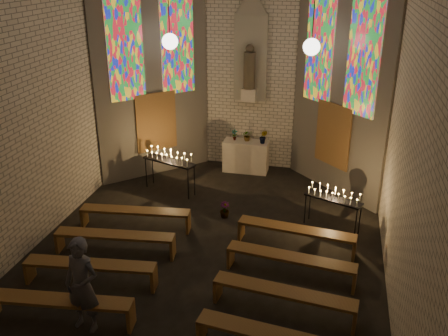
{
  "coord_description": "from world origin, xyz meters",
  "views": [
    {
      "loc": [
        2.66,
        -8.97,
        6.36
      ],
      "look_at": [
        0.29,
        1.17,
        1.9
      ],
      "focal_mm": 40.0,
      "sensor_mm": 36.0,
      "label": 1
    }
  ],
  "objects": [
    {
      "name": "pew_right_0",
      "position": [
        2.01,
        1.23,
        0.43
      ],
      "size": [
        2.77,
        0.7,
        0.53
      ],
      "rotation": [
        0.0,
        0.0,
        -0.12
      ],
      "color": "brown",
      "rests_on": "ground"
    },
    {
      "name": "aisle_flower_pot",
      "position": [
        0.04,
        2.3,
        0.22
      ],
      "size": [
        0.32,
        0.32,
        0.44
      ],
      "primitive_type": "imported",
      "rotation": [
        0.0,
        0.0,
        0.43
      ],
      "color": "#4C723F",
      "rests_on": "ground"
    },
    {
      "name": "visitor",
      "position": [
        -1.48,
        -2.38,
        0.93
      ],
      "size": [
        0.74,
        0.54,
        1.86
      ],
      "primitive_type": "imported",
      "rotation": [
        0.0,
        0.0,
        -0.15
      ],
      "color": "#4A4953",
      "rests_on": "ground"
    },
    {
      "name": "votive_stand_left",
      "position": [
        -1.86,
        3.49,
        1.02
      ],
      "size": [
        1.66,
        0.89,
        1.19
      ],
      "rotation": [
        0.0,
        0.0,
        -0.33
      ],
      "color": "black",
      "rests_on": "ground"
    },
    {
      "name": "pew_right_2",
      "position": [
        2.01,
        -1.17,
        0.43
      ],
      "size": [
        2.77,
        0.7,
        0.53
      ],
      "rotation": [
        0.0,
        0.0,
        -0.12
      ],
      "color": "brown",
      "rests_on": "ground"
    },
    {
      "name": "pew_right_1",
      "position": [
        2.01,
        0.03,
        0.43
      ],
      "size": [
        2.77,
        0.7,
        0.53
      ],
      "rotation": [
        0.0,
        0.0,
        -0.12
      ],
      "color": "brown",
      "rests_on": "ground"
    },
    {
      "name": "pew_left_0",
      "position": [
        -2.01,
        1.23,
        0.43
      ],
      "size": [
        2.77,
        0.7,
        0.53
      ],
      "rotation": [
        0.0,
        0.0,
        0.12
      ],
      "color": "brown",
      "rests_on": "ground"
    },
    {
      "name": "room",
      "position": [
        -0.0,
        3.37,
        3.72
      ],
      "size": [
        8.22,
        12.43,
        7.0
      ],
      "color": "beige",
      "rests_on": "ground"
    },
    {
      "name": "flower_vase_left",
      "position": [
        -0.38,
        5.48,
        1.17
      ],
      "size": [
        0.19,
        0.13,
        0.35
      ],
      "primitive_type": "imported",
      "rotation": [
        0.0,
        0.0,
        0.04
      ],
      "color": "#4C723F",
      "rests_on": "altar"
    },
    {
      "name": "pew_left_1",
      "position": [
        -2.01,
        0.03,
        0.43
      ],
      "size": [
        2.77,
        0.7,
        0.53
      ],
      "rotation": [
        0.0,
        0.0,
        0.12
      ],
      "color": "brown",
      "rests_on": "ground"
    },
    {
      "name": "pew_left_2",
      "position": [
        -2.01,
        -1.17,
        0.43
      ],
      "size": [
        2.77,
        0.7,
        0.53
      ],
      "rotation": [
        0.0,
        0.0,
        0.12
      ],
      "color": "brown",
      "rests_on": "ground"
    },
    {
      "name": "flower_vase_center",
      "position": [
        0.03,
        5.51,
        1.18
      ],
      "size": [
        0.38,
        0.36,
        0.35
      ],
      "primitive_type": "imported",
      "rotation": [
        0.0,
        0.0,
        0.31
      ],
      "color": "#4C723F",
      "rests_on": "altar"
    },
    {
      "name": "flower_vase_right",
      "position": [
        0.55,
        5.38,
        1.22
      ],
      "size": [
        0.25,
        0.21,
        0.44
      ],
      "primitive_type": "imported",
      "rotation": [
        0.0,
        0.0,
        -0.08
      ],
      "color": "#4C723F",
      "rests_on": "altar"
    },
    {
      "name": "votive_stand_right",
      "position": [
        2.78,
        2.33,
        0.9
      ],
      "size": [
        1.46,
        0.85,
        1.05
      ],
      "rotation": [
        0.0,
        0.0,
        -0.38
      ],
      "color": "black",
      "rests_on": "ground"
    },
    {
      "name": "floor",
      "position": [
        0.0,
        0.0,
        0.0
      ],
      "size": [
        12.0,
        12.0,
        0.0
      ],
      "primitive_type": "plane",
      "color": "black",
      "rests_on": "ground"
    },
    {
      "name": "altar",
      "position": [
        0.0,
        5.45,
        0.5
      ],
      "size": [
        1.4,
        0.6,
        1.0
      ],
      "primitive_type": "cube",
      "color": "beige",
      "rests_on": "ground"
    },
    {
      "name": "pew_left_3",
      "position": [
        -2.01,
        -2.37,
        0.43
      ],
      "size": [
        2.77,
        0.7,
        0.53
      ],
      "rotation": [
        0.0,
        0.0,
        0.12
      ],
      "color": "brown",
      "rests_on": "ground"
    }
  ]
}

